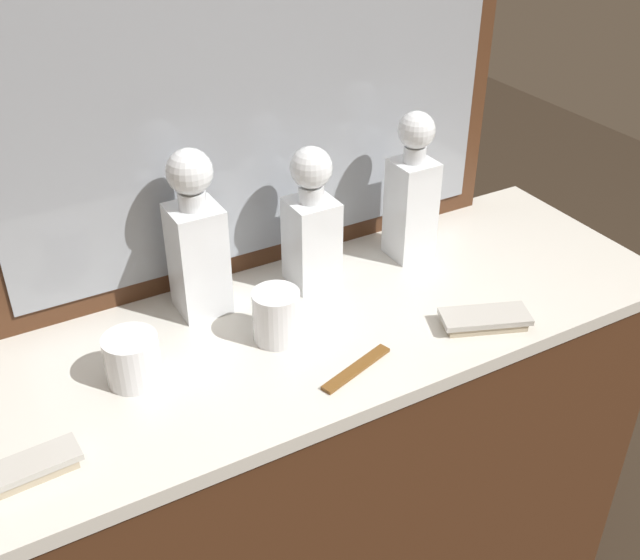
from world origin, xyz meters
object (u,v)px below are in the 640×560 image
(crystal_decanter_rear, at_px, (312,231))
(tortoiseshell_comb, at_px, (356,368))
(crystal_decanter_center, at_px, (412,200))
(crystal_decanter_left, at_px, (197,248))
(silver_brush_center, at_px, (24,471))
(silver_brush_far_left, at_px, (485,320))
(crystal_tumbler_far_left, at_px, (133,362))
(crystal_tumbler_rear, at_px, (277,318))

(crystal_decanter_rear, relative_size, tortoiseshell_comb, 1.84)
(crystal_decanter_center, relative_size, crystal_decanter_left, 0.97)
(crystal_decanter_left, height_order, tortoiseshell_comb, crystal_decanter_left)
(silver_brush_center, bearing_deg, silver_brush_far_left, -2.43)
(crystal_decanter_center, relative_size, crystal_decanter_rear, 1.09)
(crystal_decanter_center, relative_size, crystal_tumbler_far_left, 3.43)
(crystal_decanter_left, bearing_deg, silver_brush_center, -144.45)
(crystal_tumbler_far_left, xyz_separation_m, tortoiseshell_comb, (0.31, -0.15, -0.03))
(crystal_decanter_left, xyz_separation_m, crystal_tumbler_rear, (0.08, -0.15, -0.08))
(crystal_decanter_rear, relative_size, crystal_tumbler_rear, 2.96)
(crystal_decanter_center, distance_m, tortoiseshell_comb, 0.40)
(crystal_tumbler_rear, relative_size, tortoiseshell_comb, 0.62)
(crystal_decanter_center, xyz_separation_m, crystal_decanter_rear, (-0.22, 0.01, -0.01))
(crystal_tumbler_rear, relative_size, silver_brush_far_left, 0.55)
(crystal_decanter_rear, relative_size, silver_brush_far_left, 1.64)
(crystal_decanter_rear, xyz_separation_m, silver_brush_center, (-0.57, -0.24, -0.10))
(crystal_decanter_rear, xyz_separation_m, crystal_tumbler_far_left, (-0.38, -0.12, -0.07))
(crystal_decanter_center, distance_m, crystal_decanter_left, 0.43)
(crystal_decanter_left, height_order, crystal_tumbler_rear, crystal_decanter_left)
(crystal_tumbler_rear, bearing_deg, silver_brush_center, -165.58)
(crystal_decanter_rear, height_order, silver_brush_center, crystal_decanter_rear)
(crystal_tumbler_rear, bearing_deg, crystal_decanter_center, 18.95)
(crystal_decanter_left, relative_size, silver_brush_far_left, 1.84)
(crystal_decanter_center, height_order, crystal_decanter_rear, crystal_decanter_center)
(crystal_decanter_rear, relative_size, silver_brush_center, 1.76)
(crystal_decanter_rear, bearing_deg, crystal_tumbler_far_left, -163.10)
(crystal_decanter_center, distance_m, crystal_tumbler_far_left, 0.61)
(crystal_decanter_center, xyz_separation_m, silver_brush_center, (-0.79, -0.23, -0.11))
(crystal_decanter_rear, distance_m, crystal_decanter_left, 0.21)
(crystal_decanter_center, xyz_separation_m, crystal_tumbler_far_left, (-0.59, -0.11, -0.08))
(crystal_tumbler_rear, bearing_deg, crystal_tumbler_far_left, 177.28)
(crystal_tumbler_far_left, relative_size, tortoiseshell_comb, 0.59)
(crystal_decanter_rear, xyz_separation_m, silver_brush_far_left, (0.19, -0.27, -0.10))
(crystal_decanter_center, distance_m, crystal_tumbler_rear, 0.38)
(crystal_tumbler_far_left, height_order, silver_brush_far_left, crystal_tumbler_far_left)
(silver_brush_center, bearing_deg, crystal_decanter_left, 35.55)
(crystal_decanter_rear, bearing_deg, silver_brush_center, -157.36)
(tortoiseshell_comb, bearing_deg, crystal_decanter_rear, 76.08)
(crystal_tumbler_far_left, bearing_deg, crystal_decanter_center, 10.43)
(crystal_decanter_rear, bearing_deg, crystal_decanter_left, 174.93)
(crystal_tumbler_rear, xyz_separation_m, silver_brush_far_left, (0.33, -0.14, -0.03))
(crystal_decanter_rear, bearing_deg, tortoiseshell_comb, -103.92)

